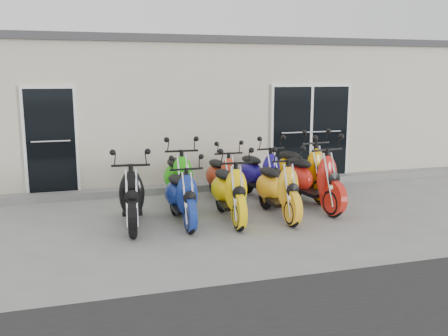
{
  "coord_description": "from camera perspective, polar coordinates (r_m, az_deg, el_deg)",
  "views": [
    {
      "loc": [
        -2.71,
        -8.46,
        2.52
      ],
      "look_at": [
        0.0,
        0.6,
        0.75
      ],
      "focal_mm": 40.0,
      "sensor_mm": 36.0,
      "label": 1
    }
  ],
  "objects": [
    {
      "name": "scooter_back_green",
      "position": [
        9.65,
        -5.26,
        -0.24
      ],
      "size": [
        0.78,
        1.95,
        1.42
      ],
      "primitive_type": null,
      "rotation": [
        0.0,
        0.0,
        -0.04
      ],
      "color": "#23AF0F",
      "rests_on": "ground"
    },
    {
      "name": "ground",
      "position": [
        9.23,
        1.07,
        -5.24
      ],
      "size": [
        80.0,
        80.0,
        0.0
      ],
      "primitive_type": "plane",
      "color": "gray",
      "rests_on": "ground"
    },
    {
      "name": "roof_cap",
      "position": [
        13.95,
        -5.59,
        13.68
      ],
      "size": [
        14.2,
        6.2,
        0.16
      ],
      "primitive_type": "cube",
      "color": "#3F3F42",
      "rests_on": "building"
    },
    {
      "name": "scooter_front_blue",
      "position": [
        8.49,
        -4.91,
        -2.26
      ],
      "size": [
        0.66,
        1.73,
        1.27
      ],
      "primitive_type": null,
      "rotation": [
        0.0,
        0.0,
        0.02
      ],
      "color": "navy",
      "rests_on": "ground"
    },
    {
      "name": "scooter_front_orange_b",
      "position": [
        8.9,
        6.17,
        -1.41
      ],
      "size": [
        0.67,
        1.84,
        1.35
      ],
      "primitive_type": null,
      "rotation": [
        0.0,
        0.0,
        0.0
      ],
      "color": "yellow",
      "rests_on": "ground"
    },
    {
      "name": "door_right",
      "position": [
        11.95,
        9.86,
        4.39
      ],
      "size": [
        2.02,
        0.08,
        2.22
      ],
      "primitive_type": "cube",
      "color": "black",
      "rests_on": "front_step"
    },
    {
      "name": "scooter_front_black",
      "position": [
        8.44,
        -10.52,
        -2.05
      ],
      "size": [
        0.89,
        1.95,
        1.4
      ],
      "primitive_type": null,
      "rotation": [
        0.0,
        0.0,
        -0.11
      ],
      "color": "black",
      "rests_on": "ground"
    },
    {
      "name": "scooter_front_red",
      "position": [
        9.57,
        9.98,
        -0.27
      ],
      "size": [
        1.01,
        2.09,
        1.48
      ],
      "primitive_type": null,
      "rotation": [
        0.0,
        0.0,
        0.15
      ],
      "color": "red",
      "rests_on": "ground"
    },
    {
      "name": "scooter_back_yellow",
      "position": [
        10.42,
        8.89,
        0.65
      ],
      "size": [
        1.03,
        2.09,
        1.48
      ],
      "primitive_type": null,
      "rotation": [
        0.0,
        0.0,
        0.16
      ],
      "color": "#EFA200",
      "rests_on": "ground"
    },
    {
      "name": "building",
      "position": [
        13.96,
        -5.47,
        6.77
      ],
      "size": [
        14.0,
        6.0,
        3.2
      ],
      "primitive_type": "cube",
      "color": "beige",
      "rests_on": "ground"
    },
    {
      "name": "scooter_back_red",
      "position": [
        9.96,
        -0.2,
        -0.24
      ],
      "size": [
        0.68,
        1.76,
        1.29
      ],
      "primitive_type": null,
      "rotation": [
        0.0,
        0.0,
        0.03
      ],
      "color": "#B03018",
      "rests_on": "ground"
    },
    {
      "name": "scooter_back_blue",
      "position": [
        10.15,
        4.17,
        0.17
      ],
      "size": [
        0.91,
        1.93,
        1.37
      ],
      "primitive_type": null,
      "rotation": [
        0.0,
        0.0,
        0.13
      ],
      "color": "navy",
      "rests_on": "ground"
    },
    {
      "name": "scooter_front_orange_a",
      "position": [
        8.64,
        0.6,
        -1.71
      ],
      "size": [
        0.75,
        1.87,
        1.36
      ],
      "primitive_type": null,
      "rotation": [
        0.0,
        0.0,
        -0.05
      ],
      "color": "yellow",
      "rests_on": "ground"
    },
    {
      "name": "door_left",
      "position": [
        10.71,
        -19.19,
        3.26
      ],
      "size": [
        1.07,
        0.08,
        2.22
      ],
      "primitive_type": "cube",
      "color": "black",
      "rests_on": "front_step"
    },
    {
      "name": "front_step",
      "position": [
        11.1,
        -2.11,
        -2.13
      ],
      "size": [
        14.0,
        0.4,
        0.15
      ],
      "primitive_type": "cube",
      "color": "gray",
      "rests_on": "ground"
    }
  ]
}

